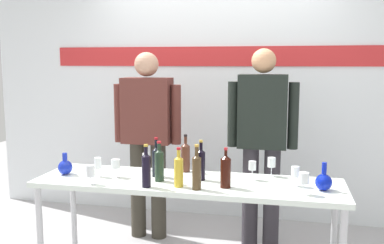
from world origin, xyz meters
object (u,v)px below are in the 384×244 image
(wine_glass_right_3, at_px, (272,163))
(decanter_blue_right, at_px, (324,181))
(wine_bottle_1, at_px, (179,170))
(wine_glass_right_0, at_px, (304,179))
(presenter_left, at_px, (147,132))
(wine_bottle_2, at_px, (226,170))
(presenter_right, at_px, (262,136))
(decanter_blue_left, at_px, (65,167))
(wine_glass_right_1, at_px, (252,166))
(wine_glass_left_3, at_px, (116,164))
(wine_glass_left_1, at_px, (90,171))
(wine_bottle_0, at_px, (186,156))
(wine_bottle_6, at_px, (159,164))
(display_table, at_px, (188,188))
(wine_glass_right_2, at_px, (295,172))
(wine_bottle_5, at_px, (156,161))
(wine_glass_left_2, at_px, (98,164))
(wine_bottle_7, at_px, (201,163))
(wine_glass_left_0, at_px, (146,158))
(wine_bottle_3, at_px, (197,170))
(wine_bottle_4, at_px, (146,169))

(wine_glass_right_3, bearing_deg, decanter_blue_right, -39.21)
(wine_bottle_1, relative_size, wine_glass_right_0, 1.87)
(presenter_left, xyz_separation_m, wine_bottle_2, (0.83, -0.73, -0.14))
(wine_glass_right_0, bearing_deg, presenter_right, 113.09)
(decanter_blue_left, distance_m, wine_glass_right_1, 1.49)
(wine_glass_right_1, bearing_deg, wine_glass_right_3, 44.95)
(presenter_right, bearing_deg, wine_glass_right_0, -66.91)
(wine_bottle_1, height_order, wine_glass_left_3, wine_bottle_1)
(wine_bottle_1, distance_m, wine_glass_left_1, 0.66)
(wine_bottle_1, height_order, wine_bottle_2, wine_bottle_2)
(presenter_left, distance_m, wine_glass_left_3, 0.65)
(wine_bottle_2, bearing_deg, decanter_blue_right, 6.69)
(wine_bottle_0, bearing_deg, wine_bottle_6, -111.66)
(display_table, height_order, wine_glass_right_2, wine_glass_right_2)
(wine_bottle_1, bearing_deg, wine_bottle_2, 9.21)
(wine_bottle_5, xyz_separation_m, wine_glass_left_2, (-0.45, -0.10, -0.02))
(decanter_blue_left, distance_m, wine_bottle_7, 1.10)
(wine_glass_left_0, bearing_deg, wine_bottle_7, -21.56)
(decanter_blue_right, relative_size, presenter_right, 0.12)
(presenter_right, xyz_separation_m, wine_bottle_5, (-0.79, -0.54, -0.14))
(wine_glass_right_0, bearing_deg, decanter_blue_left, 175.94)
(decanter_blue_left, xyz_separation_m, wine_bottle_5, (0.73, 0.10, 0.06))
(decanter_blue_left, xyz_separation_m, wine_glass_left_1, (0.32, -0.22, 0.03))
(wine_glass_right_2, bearing_deg, wine_glass_left_0, 169.99)
(wine_glass_right_3, bearing_deg, display_table, -156.74)
(wine_glass_right_3, bearing_deg, presenter_left, 163.42)
(wine_glass_left_0, height_order, wine_glass_right_3, wine_glass_right_3)
(wine_bottle_3, relative_size, wine_glass_left_1, 2.25)
(presenter_right, bearing_deg, wine_bottle_0, -150.18)
(presenter_left, bearing_deg, wine_bottle_4, -72.27)
(wine_bottle_7, distance_m, wine_glass_right_0, 0.79)
(display_table, xyz_separation_m, wine_glass_right_2, (0.80, 0.03, 0.16))
(wine_glass_right_3, bearing_deg, wine_glass_right_2, -53.22)
(presenter_left, xyz_separation_m, wine_glass_right_1, (1.00, -0.48, -0.16))
(wine_bottle_6, distance_m, wine_bottle_7, 0.32)
(wine_glass_left_3, xyz_separation_m, wine_glass_right_1, (1.05, 0.15, 0.00))
(presenter_right, distance_m, wine_glass_right_0, 0.86)
(wine_bottle_5, distance_m, wine_glass_right_1, 0.75)
(presenter_right, relative_size, wine_glass_left_1, 12.14)
(display_table, relative_size, wine_bottle_3, 7.22)
(wine_bottle_1, distance_m, wine_bottle_7, 0.25)
(wine_glass_left_3, bearing_deg, wine_bottle_7, 5.57)
(decanter_blue_left, xyz_separation_m, wine_glass_right_1, (1.48, 0.17, 0.04))
(wine_bottle_1, xyz_separation_m, wine_bottle_3, (0.14, -0.04, 0.01))
(presenter_left, relative_size, wine_bottle_4, 5.48)
(display_table, xyz_separation_m, wine_bottle_5, (-0.27, 0.06, 0.19))
(wine_glass_left_3, bearing_deg, wine_bottle_6, -5.28)
(wine_glass_left_0, xyz_separation_m, wine_glass_right_3, (1.03, 0.03, 0.01))
(wine_bottle_4, bearing_deg, wine_bottle_6, 75.51)
(wine_glass_right_2, relative_size, wine_glass_right_3, 0.97)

